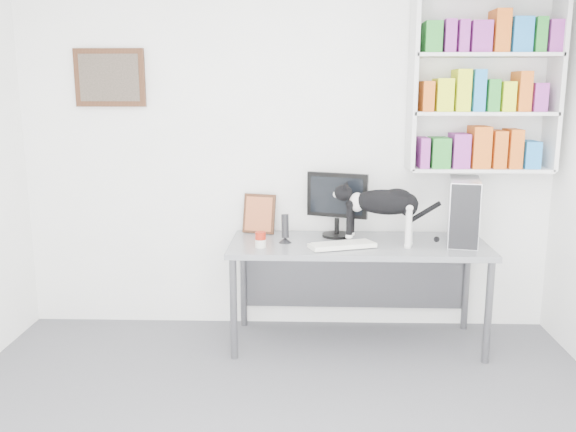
{
  "coord_description": "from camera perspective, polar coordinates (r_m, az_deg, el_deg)",
  "views": [
    {
      "loc": [
        0.15,
        -2.58,
        1.82
      ],
      "look_at": [
        0.03,
        1.53,
        0.96
      ],
      "focal_mm": 38.0,
      "sensor_mm": 36.0,
      "label": 1
    }
  ],
  "objects": [
    {
      "name": "monitor",
      "position": [
        4.45,
        4.63,
        1.1
      ],
      "size": [
        0.5,
        0.36,
        0.48
      ],
      "primitive_type": "cube",
      "rotation": [
        0.0,
        0.0,
        -0.35
      ],
      "color": "black",
      "rests_on": "desk"
    },
    {
      "name": "pc_tower",
      "position": [
        4.45,
        16.09,
        0.47
      ],
      "size": [
        0.29,
        0.48,
        0.45
      ],
      "primitive_type": "cube",
      "rotation": [
        0.0,
        0.0,
        -0.21
      ],
      "color": "silver",
      "rests_on": "desk"
    },
    {
      "name": "cat",
      "position": [
        4.26,
        8.79,
        -0.01
      ],
      "size": [
        0.69,
        0.35,
        0.41
      ],
      "primitive_type": null,
      "rotation": [
        0.0,
        0.0,
        -0.27
      ],
      "color": "black",
      "rests_on": "desk"
    },
    {
      "name": "wall_art",
      "position": [
        4.78,
        -16.34,
        12.31
      ],
      "size": [
        0.52,
        0.04,
        0.42
      ],
      "primitive_type": "cube",
      "color": "#482817",
      "rests_on": "room"
    },
    {
      "name": "room",
      "position": [
        2.63,
        -1.55,
        1.53
      ],
      "size": [
        4.01,
        4.01,
        2.7
      ],
      "color": "#55565B",
      "rests_on": "ground"
    },
    {
      "name": "keyboard",
      "position": [
        4.19,
        5.08,
        -2.74
      ],
      "size": [
        0.48,
        0.3,
        0.03
      ],
      "primitive_type": "cube",
      "rotation": [
        0.0,
        0.0,
        0.32
      ],
      "color": "white",
      "rests_on": "desk"
    },
    {
      "name": "bookshelf",
      "position": [
        4.6,
        17.85,
        11.64
      ],
      "size": [
        1.03,
        0.28,
        1.24
      ],
      "primitive_type": "cube",
      "color": "silver",
      "rests_on": "room"
    },
    {
      "name": "soup_can",
      "position": [
        4.17,
        -2.59,
        -2.23
      ],
      "size": [
        0.08,
        0.08,
        0.11
      ],
      "primitive_type": "cylinder",
      "rotation": [
        0.0,
        0.0,
        -0.03
      ],
      "color": "#A01D0D",
      "rests_on": "desk"
    },
    {
      "name": "speaker",
      "position": [
        4.29,
        -0.27,
        -1.12
      ],
      "size": [
        0.11,
        0.11,
        0.21
      ],
      "primitive_type": "cylinder",
      "rotation": [
        0.0,
        0.0,
        0.18
      ],
      "color": "black",
      "rests_on": "desk"
    },
    {
      "name": "desk",
      "position": [
        4.45,
        6.46,
        -7.2
      ],
      "size": [
        1.82,
        0.72,
        0.75
      ],
      "primitive_type": "cube",
      "rotation": [
        0.0,
        0.0,
        -0.01
      ],
      "color": "slate",
      "rests_on": "room"
    },
    {
      "name": "leaning_print",
      "position": [
        4.57,
        -2.71,
        0.28
      ],
      "size": [
        0.26,
        0.16,
        0.31
      ],
      "primitive_type": "cube",
      "rotation": [
        0.0,
        0.0,
        -0.27
      ],
      "color": "#482817",
      "rests_on": "desk"
    }
  ]
}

